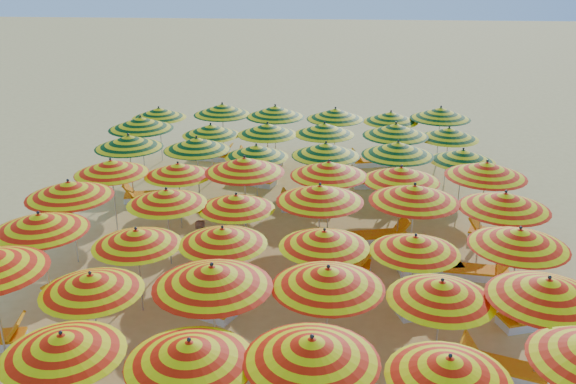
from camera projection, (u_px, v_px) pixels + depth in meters
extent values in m
plane|color=#ECC068|center=(287.00, 250.00, 18.50)|extent=(120.00, 120.00, 0.00)
cone|color=orange|center=(62.00, 344.00, 10.78)|extent=(2.52, 2.52, 0.40)
sphere|color=black|center=(60.00, 333.00, 10.69)|extent=(0.07, 0.07, 0.07)
cone|color=orange|center=(190.00, 352.00, 10.46)|extent=(2.72, 2.72, 0.42)
sphere|color=black|center=(189.00, 340.00, 10.37)|extent=(0.07, 0.07, 0.07)
cone|color=orange|center=(312.00, 349.00, 10.39)|extent=(2.47, 2.47, 0.43)
sphere|color=black|center=(312.00, 336.00, 10.30)|extent=(0.08, 0.08, 0.08)
cone|color=orange|center=(449.00, 367.00, 10.27)|extent=(2.13, 2.13, 0.39)
sphere|color=black|center=(450.00, 356.00, 10.19)|extent=(0.07, 0.07, 0.07)
cylinder|color=silver|center=(96.00, 322.00, 13.10)|extent=(0.04, 0.04, 2.08)
cone|color=orange|center=(91.00, 283.00, 12.77)|extent=(2.34, 2.34, 0.40)
sphere|color=black|center=(90.00, 273.00, 12.69)|extent=(0.07, 0.07, 0.07)
cylinder|color=silver|center=(214.00, 322.00, 12.84)|extent=(0.05, 0.05, 2.38)
cone|color=orange|center=(212.00, 276.00, 12.46)|extent=(2.79, 2.79, 0.45)
sphere|color=black|center=(212.00, 264.00, 12.37)|extent=(0.08, 0.08, 0.08)
cylinder|color=silver|center=(327.00, 321.00, 12.96)|extent=(0.04, 0.04, 2.27)
cone|color=orange|center=(328.00, 278.00, 12.61)|extent=(2.99, 2.99, 0.43)
sphere|color=black|center=(328.00, 266.00, 12.52)|extent=(0.08, 0.08, 0.08)
cylinder|color=silver|center=(438.00, 331.00, 12.75)|extent=(0.04, 0.04, 2.12)
cone|color=orange|center=(442.00, 290.00, 12.42)|extent=(2.24, 2.24, 0.40)
sphere|color=black|center=(443.00, 280.00, 12.34)|extent=(0.07, 0.07, 0.07)
cylinder|color=silver|center=(540.00, 334.00, 12.52)|extent=(0.04, 0.04, 2.29)
cone|color=orange|center=(548.00, 289.00, 12.16)|extent=(2.90, 2.90, 0.44)
sphere|color=black|center=(550.00, 277.00, 12.07)|extent=(0.08, 0.08, 0.08)
cylinder|color=silver|center=(45.00, 260.00, 15.44)|extent=(0.04, 0.04, 2.28)
cone|color=orange|center=(39.00, 222.00, 15.08)|extent=(2.77, 2.77, 0.43)
sphere|color=black|center=(38.00, 213.00, 14.99)|extent=(0.08, 0.08, 0.08)
cylinder|color=silver|center=(140.00, 272.00, 15.09)|extent=(0.04, 0.04, 2.08)
cone|color=orange|center=(136.00, 237.00, 14.76)|extent=(2.32, 2.32, 0.40)
sphere|color=black|center=(136.00, 228.00, 14.68)|extent=(0.07, 0.07, 0.07)
cylinder|color=silver|center=(224.00, 270.00, 15.15)|extent=(0.04, 0.04, 2.08)
cone|color=orange|center=(223.00, 236.00, 14.82)|extent=(2.52, 2.52, 0.40)
sphere|color=black|center=(222.00, 227.00, 14.74)|extent=(0.07, 0.07, 0.07)
cylinder|color=silver|center=(324.00, 274.00, 14.98)|extent=(0.04, 0.04, 2.10)
cone|color=orange|center=(324.00, 239.00, 14.65)|extent=(2.17, 2.17, 0.40)
sphere|color=black|center=(325.00, 229.00, 14.57)|extent=(0.07, 0.07, 0.07)
cylinder|color=silver|center=(412.00, 279.00, 14.80)|extent=(0.04, 0.04, 2.06)
cone|color=orange|center=(415.00, 244.00, 14.47)|extent=(2.39, 2.39, 0.39)
sphere|color=black|center=(416.00, 235.00, 14.39)|extent=(0.07, 0.07, 0.07)
cylinder|color=silver|center=(514.00, 276.00, 14.71)|extent=(0.04, 0.04, 2.25)
cone|color=orange|center=(519.00, 238.00, 14.35)|extent=(2.72, 2.72, 0.43)
sphere|color=black|center=(521.00, 228.00, 14.26)|extent=(0.08, 0.08, 0.08)
cylinder|color=silver|center=(73.00, 224.00, 17.37)|extent=(0.04, 0.04, 2.32)
cone|color=orange|center=(69.00, 189.00, 17.01)|extent=(2.63, 2.63, 0.44)
sphere|color=black|center=(68.00, 180.00, 16.92)|extent=(0.08, 0.08, 0.08)
cylinder|color=silver|center=(169.00, 228.00, 17.32)|extent=(0.04, 0.04, 2.14)
cone|color=orange|center=(167.00, 197.00, 16.98)|extent=(2.68, 2.68, 0.41)
sphere|color=black|center=(166.00, 188.00, 16.90)|extent=(0.07, 0.07, 0.07)
cylinder|color=silver|center=(237.00, 232.00, 17.18)|extent=(0.04, 0.04, 2.05)
cone|color=orange|center=(236.00, 202.00, 16.86)|extent=(2.53, 2.53, 0.39)
sphere|color=black|center=(236.00, 194.00, 16.78)|extent=(0.07, 0.07, 0.07)
cylinder|color=silver|center=(319.00, 228.00, 17.10)|extent=(0.04, 0.04, 2.32)
cone|color=orange|center=(320.00, 193.00, 16.74)|extent=(3.04, 3.04, 0.44)
sphere|color=black|center=(320.00, 184.00, 16.64)|extent=(0.08, 0.08, 0.08)
cylinder|color=silver|center=(412.00, 229.00, 16.99)|extent=(0.05, 0.05, 2.36)
cone|color=orange|center=(414.00, 193.00, 16.62)|extent=(2.51, 2.51, 0.45)
sphere|color=black|center=(415.00, 184.00, 16.53)|extent=(0.08, 0.08, 0.08)
cylinder|color=silver|center=(500.00, 237.00, 16.61)|extent=(0.04, 0.04, 2.32)
cone|color=orange|center=(505.00, 201.00, 16.25)|extent=(2.49, 2.49, 0.44)
sphere|color=black|center=(506.00, 192.00, 16.16)|extent=(0.08, 0.08, 0.08)
cylinder|color=silver|center=(114.00, 196.00, 19.41)|extent=(0.04, 0.04, 2.20)
cone|color=orange|center=(111.00, 167.00, 19.06)|extent=(2.39, 2.39, 0.42)
sphere|color=black|center=(110.00, 159.00, 18.97)|extent=(0.07, 0.07, 0.07)
cylinder|color=silver|center=(180.00, 197.00, 19.56)|extent=(0.04, 0.04, 2.06)
cone|color=orange|center=(178.00, 169.00, 19.23)|extent=(2.37, 2.37, 0.39)
sphere|color=black|center=(178.00, 162.00, 19.15)|extent=(0.07, 0.07, 0.07)
cylinder|color=silver|center=(245.00, 197.00, 19.14)|extent=(0.04, 0.04, 2.36)
cone|color=orange|center=(245.00, 165.00, 18.76)|extent=(2.96, 2.96, 0.45)
sphere|color=black|center=(244.00, 156.00, 18.67)|extent=(0.08, 0.08, 0.08)
cylinder|color=silver|center=(328.00, 200.00, 19.04)|extent=(0.04, 0.04, 2.28)
cone|color=orange|center=(329.00, 169.00, 18.68)|extent=(2.76, 2.76, 0.43)
sphere|color=black|center=(329.00, 161.00, 18.59)|extent=(0.08, 0.08, 0.08)
cylinder|color=silver|center=(399.00, 205.00, 18.71)|extent=(0.04, 0.04, 2.24)
cone|color=orange|center=(401.00, 174.00, 18.36)|extent=(2.93, 2.93, 0.43)
sphere|color=black|center=(402.00, 166.00, 18.27)|extent=(0.07, 0.07, 0.07)
cylinder|color=silver|center=(482.00, 202.00, 18.79)|extent=(0.04, 0.04, 2.35)
cone|color=orange|center=(486.00, 169.00, 18.42)|extent=(2.36, 2.36, 0.45)
sphere|color=black|center=(487.00, 161.00, 18.33)|extent=(0.08, 0.08, 0.08)
cylinder|color=silver|center=(131.00, 169.00, 21.62)|extent=(0.04, 0.04, 2.27)
cone|color=#717206|center=(129.00, 141.00, 21.26)|extent=(2.78, 2.78, 0.43)
sphere|color=black|center=(128.00, 134.00, 21.17)|extent=(0.08, 0.08, 0.08)
cylinder|color=silver|center=(198.00, 171.00, 21.53)|extent=(0.04, 0.04, 2.22)
cone|color=#717206|center=(197.00, 144.00, 21.18)|extent=(2.91, 2.91, 0.42)
sphere|color=black|center=(196.00, 137.00, 21.10)|extent=(0.07, 0.07, 0.07)
cylinder|color=silver|center=(257.00, 177.00, 21.16)|extent=(0.04, 0.04, 2.10)
cone|color=#717206|center=(256.00, 151.00, 20.83)|extent=(2.78, 2.78, 0.40)
sphere|color=black|center=(256.00, 144.00, 20.75)|extent=(0.07, 0.07, 0.07)
cylinder|color=silver|center=(325.00, 178.00, 20.94)|extent=(0.04, 0.04, 2.22)
cone|color=#717206|center=(326.00, 149.00, 20.59)|extent=(2.77, 2.77, 0.42)
sphere|color=black|center=(326.00, 142.00, 20.50)|extent=(0.07, 0.07, 0.07)
cylinder|color=silver|center=(396.00, 178.00, 20.74)|extent=(0.04, 0.04, 2.32)
cone|color=#717206|center=(398.00, 149.00, 20.37)|extent=(2.79, 2.79, 0.44)
sphere|color=black|center=(398.00, 141.00, 20.28)|extent=(0.08, 0.08, 0.08)
cylinder|color=silver|center=(460.00, 182.00, 20.71)|extent=(0.04, 0.04, 2.09)
cone|color=#717206|center=(463.00, 156.00, 20.39)|extent=(2.57, 2.57, 0.40)
sphere|color=black|center=(464.00, 149.00, 20.30)|extent=(0.07, 0.07, 0.07)
cylinder|color=silver|center=(143.00, 150.00, 23.54)|extent=(0.04, 0.04, 2.35)
cone|color=#717206|center=(141.00, 123.00, 23.17)|extent=(2.97, 2.97, 0.45)
sphere|color=black|center=(140.00, 116.00, 23.08)|extent=(0.08, 0.08, 0.08)
cylinder|color=silver|center=(212.00, 154.00, 23.53)|extent=(0.04, 0.04, 2.09)
cone|color=#717206|center=(211.00, 130.00, 23.20)|extent=(2.53, 2.53, 0.40)
sphere|color=black|center=(211.00, 124.00, 23.12)|extent=(0.07, 0.07, 0.07)
cylinder|color=silver|center=(268.00, 154.00, 23.35)|extent=(0.04, 0.04, 2.18)
cone|color=#717206|center=(267.00, 129.00, 23.00)|extent=(2.52, 2.52, 0.41)
sphere|color=black|center=(267.00, 123.00, 22.92)|extent=(0.07, 0.07, 0.07)
cylinder|color=silver|center=(324.00, 154.00, 23.35)|extent=(0.04, 0.04, 2.19)
cone|color=#717206|center=(324.00, 129.00, 23.00)|extent=(2.83, 2.83, 0.42)
sphere|color=black|center=(325.00, 122.00, 22.92)|extent=(0.07, 0.07, 0.07)
cylinder|color=silver|center=(394.00, 157.00, 22.78)|extent=(0.04, 0.04, 2.32)
cone|color=#717206|center=(396.00, 130.00, 22.42)|extent=(2.62, 2.62, 0.44)
sphere|color=black|center=(396.00, 123.00, 22.33)|extent=(0.08, 0.08, 0.08)
cylinder|color=silver|center=(446.00, 158.00, 22.99)|extent=(0.04, 0.04, 2.13)
cone|color=#717206|center=(449.00, 133.00, 22.65)|extent=(2.57, 2.57, 0.41)
sphere|color=black|center=(449.00, 127.00, 22.57)|extent=(0.07, 0.07, 0.07)
cylinder|color=silver|center=(161.00, 135.00, 25.67)|extent=(0.04, 0.04, 2.14)
cone|color=#717206|center=(159.00, 113.00, 25.33)|extent=(2.41, 2.41, 0.41)
sphere|color=black|center=(159.00, 107.00, 25.25)|extent=(0.07, 0.07, 0.07)
cylinder|color=silver|center=(223.00, 133.00, 25.67)|extent=(0.04, 0.04, 2.29)
cone|color=#717206|center=(222.00, 109.00, 25.31)|extent=(2.77, 2.77, 0.44)
sphere|color=black|center=(222.00, 103.00, 25.22)|extent=(0.08, 0.08, 0.08)
cylinder|color=silver|center=(275.00, 136.00, 25.30)|extent=(0.04, 0.04, 2.30)
cone|color=#717206|center=(275.00, 111.00, 24.94)|extent=(2.40, 2.40, 0.44)
sphere|color=black|center=(275.00, 105.00, 24.84)|extent=(0.08, 0.08, 0.08)
cylinder|color=silver|center=(335.00, 138.00, 25.16)|extent=(0.04, 0.04, 2.24)
cone|color=#717206|center=(335.00, 114.00, 24.81)|extent=(2.82, 2.82, 0.43)
sphere|color=black|center=(336.00, 108.00, 24.72)|extent=(0.07, 0.07, 0.07)
cylinder|color=silver|center=(389.00, 140.00, 25.13)|extent=(0.04, 0.04, 2.13)
cone|color=#717206|center=(391.00, 117.00, 24.80)|extent=(2.73, 2.73, 0.41)
sphere|color=black|center=(391.00, 111.00, 24.71)|extent=(0.07, 0.07, 0.07)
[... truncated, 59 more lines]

